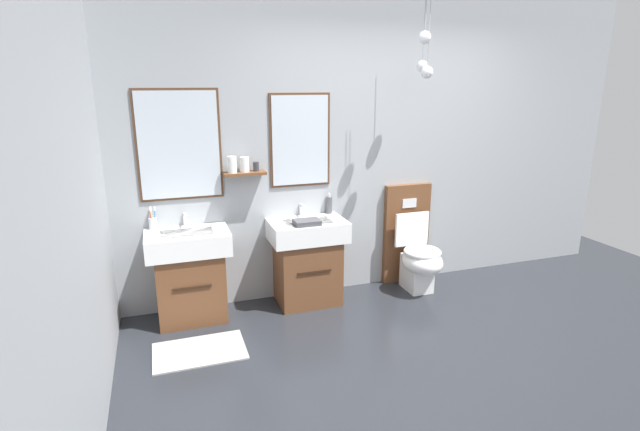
% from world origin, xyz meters
% --- Properties ---
extents(ground_plane, '(6.38, 4.67, 0.10)m').
position_xyz_m(ground_plane, '(0.00, 0.00, -0.05)').
color(ground_plane, '#23262B').
rests_on(ground_plane, ground).
extents(wall_back, '(5.18, 0.59, 2.77)m').
position_xyz_m(wall_back, '(-0.02, 1.67, 1.39)').
color(wall_back, '#999EA3').
rests_on(wall_back, ground).
extents(wall_left, '(0.12, 3.47, 2.77)m').
position_xyz_m(wall_left, '(-2.53, 0.00, 1.39)').
color(wall_left, '#999EA3').
rests_on(wall_left, ground).
extents(bath_mat, '(0.68, 0.44, 0.01)m').
position_xyz_m(bath_mat, '(-1.87, 0.84, 0.01)').
color(bath_mat, '#9E9993').
rests_on(bath_mat, ground).
extents(vanity_sink_left, '(0.68, 0.47, 0.78)m').
position_xyz_m(vanity_sink_left, '(-1.87, 1.42, 0.42)').
color(vanity_sink_left, brown).
rests_on(vanity_sink_left, ground).
extents(tap_on_left_sink, '(0.03, 0.13, 0.11)m').
position_xyz_m(tap_on_left_sink, '(-1.87, 1.59, 0.85)').
color(tap_on_left_sink, silver).
rests_on(tap_on_left_sink, vanity_sink_left).
extents(vanity_sink_right, '(0.68, 0.47, 0.78)m').
position_xyz_m(vanity_sink_right, '(-0.84, 1.42, 0.42)').
color(vanity_sink_right, brown).
rests_on(vanity_sink_right, ground).
extents(tap_on_right_sink, '(0.03, 0.13, 0.11)m').
position_xyz_m(tap_on_right_sink, '(-0.84, 1.59, 0.85)').
color(tap_on_right_sink, silver).
rests_on(tap_on_right_sink, vanity_sink_right).
extents(toilet, '(0.48, 0.62, 1.00)m').
position_xyz_m(toilet, '(0.25, 1.41, 0.38)').
color(toilet, brown).
rests_on(toilet, ground).
extents(toothbrush_cup, '(0.07, 0.07, 0.19)m').
position_xyz_m(toothbrush_cup, '(-2.13, 1.58, 0.84)').
color(toothbrush_cup, silver).
rests_on(toothbrush_cup, vanity_sink_left).
extents(soap_dispenser, '(0.06, 0.06, 0.19)m').
position_xyz_m(soap_dispenser, '(-0.57, 1.59, 0.86)').
color(soap_dispenser, '#4C4C51').
rests_on(soap_dispenser, vanity_sink_right).
extents(folded_hand_towel, '(0.22, 0.16, 0.04)m').
position_xyz_m(folded_hand_towel, '(-0.88, 1.29, 0.80)').
color(folded_hand_towel, '#47474C').
rests_on(folded_hand_towel, vanity_sink_right).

